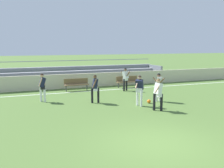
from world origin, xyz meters
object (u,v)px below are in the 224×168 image
(bleacher_stand, at_px, (67,75))
(player_white_wide_left, at_px, (159,85))
(bench_near_wall_gap, at_px, (127,81))
(soccer_ball, at_px, (149,101))
(player_dark_challenging, at_px, (139,88))
(player_white_on_ball, at_px, (158,92))
(player_dark_pressing_high, at_px, (42,85))
(player_dark_overlapping, at_px, (95,86))
(bench_centre_sideline, at_px, (76,83))
(player_white_deep_cover, at_px, (125,77))

(bleacher_stand, xyz_separation_m, player_white_wide_left, (3.69, -8.99, 0.24))
(bench_near_wall_gap, relative_size, soccer_ball, 8.18)
(player_dark_challenging, height_order, player_white_on_ball, player_dark_challenging)
(bench_near_wall_gap, height_order, player_white_on_ball, player_white_on_ball)
(player_dark_pressing_high, bearing_deg, bench_near_wall_gap, 23.22)
(player_white_on_ball, distance_m, soccer_ball, 1.87)
(player_dark_overlapping, distance_m, soccer_ball, 3.24)
(player_dark_pressing_high, bearing_deg, bench_centre_sideline, 47.30)
(bench_near_wall_gap, xyz_separation_m, player_dark_overlapping, (-3.99, -4.30, 0.43))
(bench_centre_sideline, distance_m, player_dark_overlapping, 4.33)
(player_white_on_ball, height_order, player_dark_overlapping, player_white_on_ball)
(player_dark_pressing_high, height_order, soccer_ball, player_dark_pressing_high)
(bench_near_wall_gap, xyz_separation_m, soccer_ball, (-1.11, -5.50, -0.44))
(bench_near_wall_gap, xyz_separation_m, player_dark_challenging, (-1.95, -5.90, 0.47))
(player_white_wide_left, height_order, player_white_deep_cover, player_white_wide_left)
(player_white_deep_cover, bearing_deg, bench_centre_sideline, 158.15)
(bleacher_stand, distance_m, player_white_wide_left, 9.72)
(bench_centre_sideline, relative_size, player_white_on_ball, 1.09)
(player_white_wide_left, bearing_deg, player_dark_challenging, -158.37)
(bench_near_wall_gap, xyz_separation_m, player_dark_pressing_high, (-6.82, -2.92, 0.46))
(bleacher_stand, relative_size, player_white_wide_left, 10.35)
(bleacher_stand, height_order, player_white_on_ball, bleacher_stand)
(bench_near_wall_gap, distance_m, soccer_ball, 5.63)
(player_white_on_ball, height_order, player_white_deep_cover, player_white_deep_cover)
(bench_near_wall_gap, bearing_deg, player_white_wide_left, -93.87)
(player_white_wide_left, xyz_separation_m, player_dark_pressing_high, (-6.46, 2.34, -0.01))
(player_white_deep_cover, bearing_deg, bench_near_wall_gap, 60.35)
(bench_near_wall_gap, relative_size, player_dark_pressing_high, 1.06)
(player_dark_challenging, bearing_deg, player_white_on_ball, -69.93)
(bleacher_stand, bearing_deg, player_white_on_ball, -76.79)
(player_dark_challenging, distance_m, soccer_ball, 1.29)
(player_dark_overlapping, bearing_deg, player_white_on_ball, -48.42)
(bench_near_wall_gap, xyz_separation_m, player_white_wide_left, (-0.36, -5.27, 0.47))
(player_white_wide_left, bearing_deg, player_dark_pressing_high, 160.07)
(bench_centre_sideline, height_order, player_white_deep_cover, player_white_deep_cover)
(bench_near_wall_gap, height_order, player_white_deep_cover, player_white_deep_cover)
(player_dark_pressing_high, bearing_deg, player_white_on_ball, -38.24)
(bleacher_stand, distance_m, player_dark_overlapping, 8.03)
(player_dark_overlapping, bearing_deg, bleacher_stand, 90.38)
(player_dark_challenging, distance_m, player_white_deep_cover, 4.70)
(soccer_ball, bearing_deg, bench_near_wall_gap, 78.57)
(bleacher_stand, xyz_separation_m, player_white_on_ball, (2.54, -10.84, 0.21))
(bench_centre_sideline, xyz_separation_m, soccer_ball, (3.00, -5.50, -0.44))
(bench_near_wall_gap, distance_m, player_white_wide_left, 5.30)
(bleacher_stand, xyz_separation_m, bench_centre_sideline, (-0.07, -3.72, -0.23))
(soccer_ball, bearing_deg, player_white_on_ball, -103.63)
(soccer_ball, bearing_deg, player_white_deep_cover, 85.22)
(player_dark_challenging, height_order, player_dark_overlapping, player_dark_challenging)
(bleacher_stand, height_order, player_white_wide_left, bleacher_stand)
(player_white_on_ball, xyz_separation_m, player_dark_overlapping, (-2.49, 2.81, -0.00))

